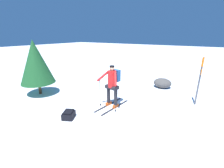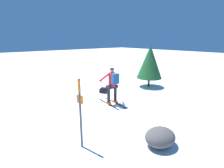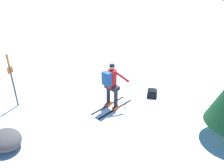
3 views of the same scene
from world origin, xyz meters
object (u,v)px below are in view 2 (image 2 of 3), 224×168
at_px(skier, 112,83).
at_px(rock_boulder, 160,137).
at_px(dropped_backpack, 104,90).
at_px(trail_marker, 80,108).
at_px(pine_tree, 150,62).

height_order(skier, rock_boulder, skier).
distance_m(skier, dropped_backpack, 2.13).
xyz_separation_m(skier, rock_boulder, (1.18, 3.60, -0.78)).
distance_m(trail_marker, pine_tree, 7.63).
xyz_separation_m(trail_marker, pine_tree, (-7.02, -2.96, 0.43)).
bearing_deg(rock_boulder, dropped_backpack, -110.67).
xyz_separation_m(skier, trail_marker, (3.03, 2.11, 0.20)).
xyz_separation_m(skier, dropped_backpack, (-0.83, -1.74, -0.91)).
relative_size(dropped_backpack, rock_boulder, 0.59).
bearing_deg(skier, trail_marker, 34.87).
xyz_separation_m(skier, pine_tree, (-3.98, -0.85, 0.63)).
relative_size(dropped_backpack, trail_marker, 0.28).
height_order(dropped_backpack, rock_boulder, rock_boulder).
bearing_deg(trail_marker, pine_tree, -157.11).
bearing_deg(rock_boulder, pine_tree, -139.27).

